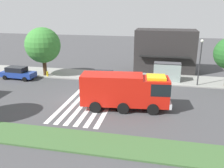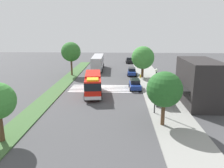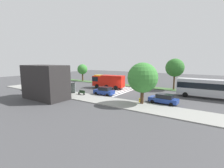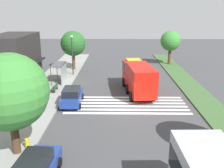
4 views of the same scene
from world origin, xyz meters
name	(u,v)px [view 3 (image 3 of 4)]	position (x,y,z in m)	size (l,w,h in m)	color
ground_plane	(121,91)	(0.00, 0.00, 0.00)	(120.00, 120.00, 0.00)	#424244
sidewalk	(96,99)	(0.00, 9.46, 0.07)	(60.00, 5.19, 0.14)	gray
median_strip	(136,86)	(0.00, -8.36, 0.07)	(60.00, 3.00, 0.14)	#3D6033
crosswalk	(118,91)	(0.77, 0.00, 0.01)	(4.95, 12.36, 0.01)	silver
fire_truck	(108,81)	(4.93, -1.44, 1.98)	(8.87, 3.52, 3.49)	red
parked_car_mid	(164,99)	(-11.58, 5.67, 0.88)	(4.86, 2.26, 1.71)	navy
parked_car_east	(104,91)	(0.85, 5.66, 0.91)	(4.43, 2.20, 1.78)	navy
transit_bus	(210,87)	(-17.88, -3.09, 2.18)	(11.74, 3.13, 3.69)	#B2B2B7
bus_stop_shelter	(68,85)	(8.79, 8.35, 1.89)	(3.50, 1.40, 2.46)	#4C4C51
bench_near_shelter	(82,92)	(4.79, 8.35, 0.59)	(1.60, 0.50, 0.90)	#2D472D
street_lamp	(60,76)	(12.64, 7.46, 3.58)	(0.36, 0.36, 5.79)	#2D2D30
storefront_building	(45,82)	(8.36, 14.29, 3.21)	(8.99, 5.30, 6.42)	#282626
sidewalk_tree_far_west	(143,78)	(-8.57, 7.86, 4.48)	(4.98, 4.98, 6.86)	#47301E
sidewalk_tree_center	(49,73)	(16.10, 7.86, 4.27)	(3.93, 3.93, 6.11)	#513823
median_tree_far_west	(175,68)	(-10.21, -8.36, 5.52)	(4.42, 4.42, 7.62)	#513823
median_tree_west	(82,69)	(20.41, -8.36, 4.16)	(3.47, 3.47, 5.81)	#513823
fire_hydrant	(140,100)	(-7.98, 7.36, 0.49)	(0.28, 0.28, 0.70)	gold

